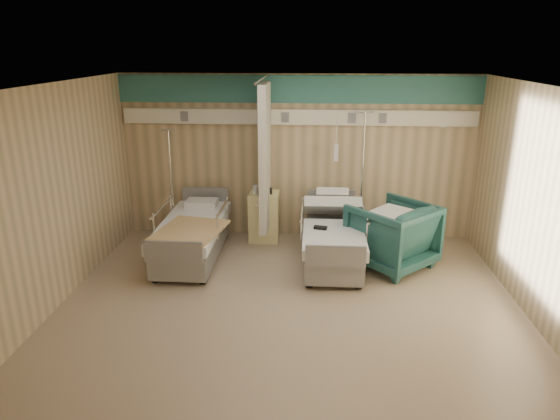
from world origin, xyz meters
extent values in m
cube|color=gray|center=(0.00, 0.00, 0.00)|extent=(6.00, 5.00, 0.00)
cube|color=tan|center=(0.00, 2.50, 1.40)|extent=(6.00, 0.04, 2.80)
cube|color=tan|center=(0.00, -2.50, 1.40)|extent=(6.00, 0.04, 2.80)
cube|color=tan|center=(-3.00, 0.00, 1.40)|extent=(0.04, 5.00, 2.80)
cube|color=tan|center=(3.00, 0.00, 1.40)|extent=(0.04, 5.00, 2.80)
cube|color=white|center=(0.00, 0.00, 2.80)|extent=(6.00, 5.00, 0.04)
cube|color=#30706D|center=(0.00, 2.48, 2.55)|extent=(6.00, 0.04, 0.45)
cube|color=silver|center=(0.00, 2.45, 2.10)|extent=(5.88, 0.08, 0.25)
cylinder|color=silver|center=(-0.50, 1.60, 2.76)|extent=(0.03, 1.80, 0.03)
cube|color=beige|center=(-0.50, 1.95, 1.51)|extent=(0.12, 0.90, 2.35)
cube|color=#F0E296|center=(-0.55, 2.20, 0.42)|extent=(0.50, 0.48, 0.85)
imported|color=#1E4D4A|center=(1.49, 1.24, 0.50)|extent=(1.54, 1.54, 1.01)
cube|color=white|center=(1.47, 1.18, 1.04)|extent=(0.83, 0.84, 0.07)
cylinder|color=silver|center=(1.10, 2.28, 0.02)|extent=(0.40, 0.40, 0.03)
cylinder|color=silver|center=(1.10, 2.28, 1.11)|extent=(0.04, 0.04, 2.21)
cylinder|color=silver|center=(1.10, 2.28, 2.21)|extent=(0.27, 0.03, 0.03)
cylinder|color=silver|center=(-2.08, 2.01, 0.01)|extent=(0.35, 0.35, 0.03)
cylinder|color=silver|center=(-2.08, 2.01, 0.96)|extent=(0.03, 0.03, 1.93)
cylinder|color=silver|center=(-2.08, 2.01, 1.93)|extent=(0.23, 0.03, 0.03)
cube|color=black|center=(0.41, 1.09, 0.65)|extent=(0.21, 0.13, 0.04)
cube|color=tan|center=(-1.51, 0.84, 0.65)|extent=(1.07, 1.25, 0.04)
cube|color=black|center=(-0.52, 2.13, 0.90)|extent=(0.23, 0.18, 0.11)
cylinder|color=white|center=(-0.69, 2.16, 0.92)|extent=(0.12, 0.12, 0.14)
camera|label=1|loc=(0.27, -5.90, 3.25)|focal=32.00mm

